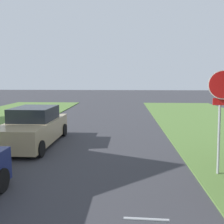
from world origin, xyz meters
TOP-DOWN VIEW (x-y plane):
  - stop_sign_far at (4.29, 9.00)m, footprint 0.81×0.27m
  - parked_sedan_tan at (-2.28, 12.12)m, footprint 1.99×4.42m

SIDE VIEW (x-z plane):
  - parked_sedan_tan at x=-2.28m, z-range -0.06..1.51m
  - stop_sign_far at x=4.29m, z-range 0.71..3.68m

